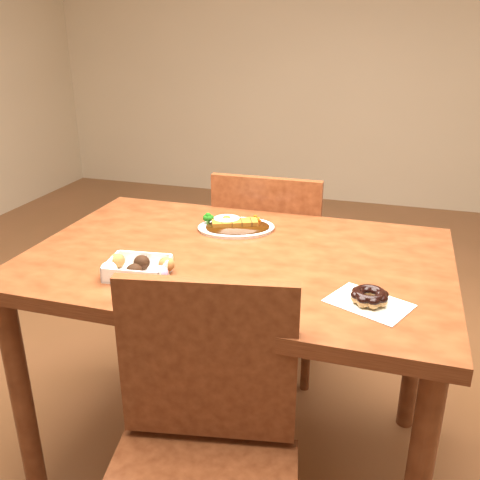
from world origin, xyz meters
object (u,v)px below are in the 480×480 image
(katsu_curry_plate, at_px, (235,226))
(table, at_px, (237,285))
(chair_far, at_px, (272,265))
(donut_box, at_px, (138,268))
(chair_near, at_px, (200,470))
(pon_de_ring, at_px, (369,297))

(katsu_curry_plate, bearing_deg, table, -70.63)
(chair_far, bearing_deg, donut_box, 75.33)
(chair_near, xyz_separation_m, donut_box, (-0.29, 0.33, 0.29))
(chair_near, bearing_deg, table, 88.01)
(chair_near, height_order, katsu_curry_plate, chair_near)
(chair_far, relative_size, katsu_curry_plate, 3.06)
(chair_far, bearing_deg, pon_de_ring, 118.70)
(table, relative_size, katsu_curry_plate, 4.22)
(katsu_curry_plate, bearing_deg, donut_box, -109.02)
(table, xyz_separation_m, pon_de_ring, (0.39, -0.19, 0.12))
(chair_near, bearing_deg, pon_de_ring, 37.90)
(chair_far, height_order, pon_de_ring, chair_far)
(chair_near, distance_m, katsu_curry_plate, 0.80)
(pon_de_ring, bearing_deg, katsu_curry_plate, 139.86)
(table, height_order, katsu_curry_plate, katsu_curry_plate)
(chair_near, relative_size, katsu_curry_plate, 3.06)
(chair_far, xyz_separation_m, pon_de_ring, (0.41, -0.72, 0.29))
(chair_near, height_order, donut_box, chair_near)
(chair_far, relative_size, chair_near, 1.00)
(chair_far, xyz_separation_m, chair_near, (0.11, -1.07, 0.00))
(donut_box, bearing_deg, chair_near, -48.36)
(chair_far, bearing_deg, katsu_curry_plate, 81.69)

